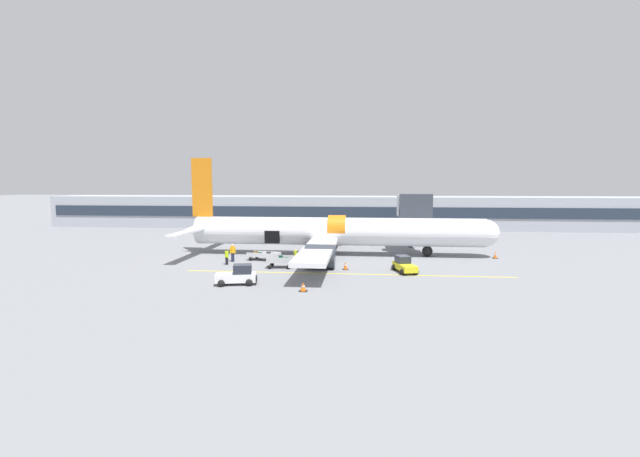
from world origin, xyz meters
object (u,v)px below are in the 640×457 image
baggage_tug_mid (404,265)px  ground_crew_loader_a (233,252)px  baggage_cart_loading (263,256)px  ground_crew_driver (295,256)px  baggage_tug_lead (238,276)px  ground_crew_loader_b (227,256)px  airplane (332,232)px  baggage_cart_queued (281,262)px

baggage_tug_mid → ground_crew_loader_a: (-17.20, 3.51, 0.35)m
baggage_cart_loading → ground_crew_driver: (3.74, -1.88, 0.36)m
ground_crew_driver → baggage_tug_lead: bearing=-109.6°
baggage_cart_loading → ground_crew_loader_b: ground_crew_loader_b is taller
airplane → ground_crew_loader_b: size_ratio=22.50×
baggage_tug_lead → baggage_cart_loading: bearing=92.7°
baggage_tug_lead → ground_crew_loader_a: size_ratio=1.88×
airplane → baggage_cart_queued: 9.34m
ground_crew_loader_a → ground_crew_loader_b: (-0.08, -1.72, -0.14)m
ground_crew_driver → ground_crew_loader_a: bearing=174.0°
baggage_tug_mid → baggage_cart_queued: size_ratio=1.02×
baggage_cart_loading → ground_crew_loader_a: 3.22m
ground_crew_driver → baggage_cart_loading: bearing=153.3°
baggage_tug_lead → ground_crew_loader_a: (-3.46, 9.79, 0.28)m
baggage_cart_queued → ground_crew_loader_a: bearing=154.4°
baggage_tug_lead → baggage_cart_queued: (2.12, 7.12, -0.15)m
baggage_tug_lead → baggage_tug_mid: (13.74, 6.28, -0.07)m
baggage_tug_lead → airplane: bearing=66.9°
airplane → baggage_tug_lead: size_ratio=10.26×
baggage_cart_loading → baggage_cart_queued: size_ratio=1.25×
baggage_cart_queued → ground_crew_driver: size_ratio=2.20×
baggage_tug_mid → baggage_cart_loading: baggage_tug_mid is taller
baggage_tug_lead → baggage_cart_loading: baggage_tug_lead is taller
baggage_cart_loading → ground_crew_loader_b: size_ratio=2.73×
airplane → baggage_cart_queued: size_ratio=10.36×
baggage_cart_queued → ground_crew_driver: 2.28m
ground_crew_loader_b → airplane: bearing=35.2°
ground_crew_loader_b → baggage_tug_lead: bearing=-66.3°
baggage_tug_lead → baggage_tug_mid: size_ratio=0.99×
baggage_cart_queued → ground_crew_loader_b: ground_crew_loader_b is taller
airplane → ground_crew_loader_a: bearing=-151.7°
baggage_tug_lead → ground_crew_loader_a: ground_crew_loader_a is taller
baggage_tug_lead → ground_crew_driver: (3.23, 9.09, 0.13)m
baggage_cart_queued → ground_crew_loader_b: size_ratio=2.17×
baggage_cart_queued → ground_crew_loader_b: (-5.66, 0.95, 0.29)m
ground_crew_loader_b → ground_crew_driver: 6.85m
baggage_cart_loading → ground_crew_driver: 4.20m
baggage_tug_mid → ground_crew_driver: bearing=165.0°
airplane → baggage_cart_queued: bearing=-118.4°
baggage_cart_queued → baggage_tug_lead: bearing=-106.6°
baggage_tug_mid → ground_crew_loader_a: 17.56m
ground_crew_loader_b → ground_crew_driver: ground_crew_loader_b is taller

